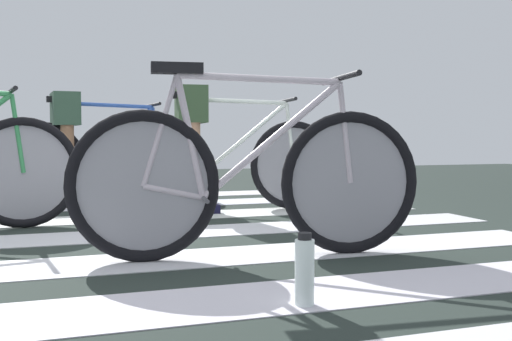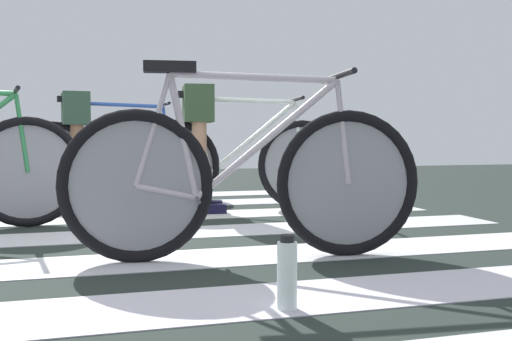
# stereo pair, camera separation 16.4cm
# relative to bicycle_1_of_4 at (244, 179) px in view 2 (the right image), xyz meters

# --- Properties ---
(ground) EXTENTS (18.00, 14.00, 0.02)m
(ground) POSITION_rel_bicycle_1_of_4_xyz_m (-0.72, 0.56, -0.40)
(ground) COLOR #212B26
(crosswalk_markings) EXTENTS (5.42, 4.99, 0.00)m
(crosswalk_markings) POSITION_rel_bicycle_1_of_4_xyz_m (-0.76, 0.83, -0.38)
(crosswalk_markings) COLOR silver
(crosswalk_markings) RESTS_ON ground
(bicycle_1_of_4) EXTENTS (1.73, 0.52, 0.93)m
(bicycle_1_of_4) POSITION_rel_bicycle_1_of_4_xyz_m (0.00, 0.00, 0.00)
(bicycle_1_of_4) COLOR black
(bicycle_1_of_4) RESTS_ON ground
(bicycle_3_of_4) EXTENTS (1.73, 0.52, 0.93)m
(bicycle_3_of_4) POSITION_rel_bicycle_1_of_4_xyz_m (0.42, 1.76, 0.00)
(bicycle_3_of_4) COLOR black
(bicycle_3_of_4) RESTS_ON ground
(cyclist_3_of_4) EXTENTS (0.35, 0.43, 0.97)m
(cyclist_3_of_4) POSITION_rel_bicycle_1_of_4_xyz_m (0.11, 1.80, 0.25)
(cyclist_3_of_4) COLOR #A87A5B
(cyclist_3_of_4) RESTS_ON ground
(bicycle_4_of_4) EXTENTS (1.73, 0.52, 0.93)m
(bicycle_4_of_4) POSITION_rel_bicycle_1_of_4_xyz_m (-0.50, 2.69, 0.00)
(bicycle_4_of_4) COLOR black
(bicycle_4_of_4) RESTS_ON ground
(cyclist_4_of_4) EXTENTS (0.34, 0.43, 0.97)m
(cyclist_4_of_4) POSITION_rel_bicycle_1_of_4_xyz_m (-0.81, 2.66, 0.24)
(cyclist_4_of_4) COLOR brown
(cyclist_4_of_4) RESTS_ON ground
(water_bottle) EXTENTS (0.07, 0.07, 0.26)m
(water_bottle) POSITION_rel_bicycle_1_of_4_xyz_m (-0.07, -0.83, -0.26)
(water_bottle) COLOR white
(water_bottle) RESTS_ON ground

